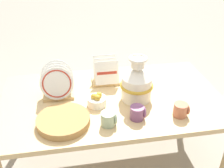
{
  "coord_description": "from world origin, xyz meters",
  "views": [
    {
      "loc": [
        -0.26,
        -1.51,
        1.65
      ],
      "look_at": [
        0.0,
        0.0,
        0.73
      ],
      "focal_mm": 42.0,
      "sensor_mm": 36.0,
      "label": 1
    }
  ],
  "objects_px": {
    "dish_rack_round_plates": "(57,84)",
    "mug_sage_glaze": "(109,119)",
    "dish_rack_square_plates": "(106,75)",
    "wicker_charger_stack": "(63,121)",
    "mug_plum_glaze": "(138,113)",
    "fruit_bowl": "(97,100)",
    "mug_terracotta_glaze": "(181,110)",
    "ceramic_vase": "(137,82)"
  },
  "relations": [
    {
      "from": "dish_rack_round_plates",
      "to": "wicker_charger_stack",
      "type": "relative_size",
      "value": 0.75
    },
    {
      "from": "mug_terracotta_glaze",
      "to": "mug_sage_glaze",
      "type": "distance_m",
      "value": 0.46
    },
    {
      "from": "wicker_charger_stack",
      "to": "mug_terracotta_glaze",
      "type": "xyz_separation_m",
      "value": [
        0.73,
        -0.04,
        0.02
      ]
    },
    {
      "from": "ceramic_vase",
      "to": "mug_terracotta_glaze",
      "type": "bearing_deg",
      "value": -45.73
    },
    {
      "from": "dish_rack_round_plates",
      "to": "ceramic_vase",
      "type": "bearing_deg",
      "value": -11.81
    },
    {
      "from": "dish_rack_round_plates",
      "to": "dish_rack_square_plates",
      "type": "xyz_separation_m",
      "value": [
        0.36,
        0.14,
        -0.04
      ]
    },
    {
      "from": "dish_rack_square_plates",
      "to": "fruit_bowl",
      "type": "bearing_deg",
      "value": -109.81
    },
    {
      "from": "dish_rack_square_plates",
      "to": "wicker_charger_stack",
      "type": "height_order",
      "value": "dish_rack_square_plates"
    },
    {
      "from": "mug_plum_glaze",
      "to": "mug_terracotta_glaze",
      "type": "height_order",
      "value": "same"
    },
    {
      "from": "dish_rack_round_plates",
      "to": "mug_terracotta_glaze",
      "type": "distance_m",
      "value": 0.84
    },
    {
      "from": "fruit_bowl",
      "to": "ceramic_vase",
      "type": "bearing_deg",
      "value": 6.9
    },
    {
      "from": "dish_rack_round_plates",
      "to": "mug_sage_glaze",
      "type": "bearing_deg",
      "value": -50.21
    },
    {
      "from": "wicker_charger_stack",
      "to": "mug_terracotta_glaze",
      "type": "distance_m",
      "value": 0.74
    },
    {
      "from": "mug_plum_glaze",
      "to": "mug_terracotta_glaze",
      "type": "distance_m",
      "value": 0.28
    },
    {
      "from": "dish_rack_square_plates",
      "to": "mug_plum_glaze",
      "type": "height_order",
      "value": "dish_rack_square_plates"
    },
    {
      "from": "dish_rack_square_plates",
      "to": "wicker_charger_stack",
      "type": "distance_m",
      "value": 0.56
    },
    {
      "from": "dish_rack_round_plates",
      "to": "mug_plum_glaze",
      "type": "relative_size",
      "value": 2.55
    },
    {
      "from": "ceramic_vase",
      "to": "mug_sage_glaze",
      "type": "xyz_separation_m",
      "value": [
        -0.23,
        -0.25,
        -0.09
      ]
    },
    {
      "from": "wicker_charger_stack",
      "to": "fruit_bowl",
      "type": "bearing_deg",
      "value": 35.43
    },
    {
      "from": "mug_plum_glaze",
      "to": "fruit_bowl",
      "type": "bearing_deg",
      "value": 141.49
    },
    {
      "from": "wicker_charger_stack",
      "to": "fruit_bowl",
      "type": "height_order",
      "value": "fruit_bowl"
    },
    {
      "from": "ceramic_vase",
      "to": "wicker_charger_stack",
      "type": "height_order",
      "value": "ceramic_vase"
    },
    {
      "from": "wicker_charger_stack",
      "to": "fruit_bowl",
      "type": "xyz_separation_m",
      "value": [
        0.22,
        0.16,
        0.01
      ]
    },
    {
      "from": "fruit_bowl",
      "to": "mug_terracotta_glaze",
      "type": "bearing_deg",
      "value": -21.71
    },
    {
      "from": "wicker_charger_stack",
      "to": "dish_rack_square_plates",
      "type": "bearing_deg",
      "value": 53.84
    },
    {
      "from": "ceramic_vase",
      "to": "fruit_bowl",
      "type": "xyz_separation_m",
      "value": [
        -0.28,
        -0.03,
        -0.09
      ]
    },
    {
      "from": "mug_plum_glaze",
      "to": "wicker_charger_stack",
      "type": "bearing_deg",
      "value": 176.7
    },
    {
      "from": "mug_terracotta_glaze",
      "to": "fruit_bowl",
      "type": "relative_size",
      "value": 0.76
    },
    {
      "from": "ceramic_vase",
      "to": "mug_terracotta_glaze",
      "type": "relative_size",
      "value": 3.31
    },
    {
      "from": "mug_sage_glaze",
      "to": "fruit_bowl",
      "type": "xyz_separation_m",
      "value": [
        -0.05,
        0.22,
        -0.01
      ]
    },
    {
      "from": "mug_plum_glaze",
      "to": "dish_rack_round_plates",
      "type": "bearing_deg",
      "value": 145.82
    },
    {
      "from": "dish_rack_round_plates",
      "to": "fruit_bowl",
      "type": "distance_m",
      "value": 0.3
    },
    {
      "from": "mug_terracotta_glaze",
      "to": "fruit_bowl",
      "type": "xyz_separation_m",
      "value": [
        -0.51,
        0.2,
        -0.01
      ]
    },
    {
      "from": "dish_rack_square_plates",
      "to": "wicker_charger_stack",
      "type": "relative_size",
      "value": 0.65
    },
    {
      "from": "wicker_charger_stack",
      "to": "fruit_bowl",
      "type": "distance_m",
      "value": 0.28
    },
    {
      "from": "mug_plum_glaze",
      "to": "mug_sage_glaze",
      "type": "relative_size",
      "value": 1.0
    },
    {
      "from": "dish_rack_square_plates",
      "to": "mug_plum_glaze",
      "type": "bearing_deg",
      "value": -74.84
    },
    {
      "from": "mug_plum_glaze",
      "to": "fruit_bowl",
      "type": "height_order",
      "value": "fruit_bowl"
    },
    {
      "from": "mug_terracotta_glaze",
      "to": "ceramic_vase",
      "type": "bearing_deg",
      "value": 134.27
    },
    {
      "from": "mug_plum_glaze",
      "to": "mug_terracotta_glaze",
      "type": "relative_size",
      "value": 1.0
    },
    {
      "from": "ceramic_vase",
      "to": "dish_rack_square_plates",
      "type": "distance_m",
      "value": 0.32
    },
    {
      "from": "dish_rack_square_plates",
      "to": "fruit_bowl",
      "type": "height_order",
      "value": "dish_rack_square_plates"
    }
  ]
}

